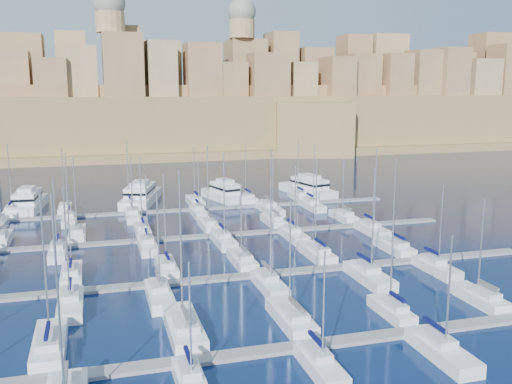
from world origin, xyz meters
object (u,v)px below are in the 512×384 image
object	(u,v)px
motor_yacht_a	(28,202)
motor_yacht_b	(141,195)
sailboat_2	(184,327)
motor_yacht_c	(224,193)
sailboat_4	(392,310)
motor_yacht_d	(308,188)

from	to	relation	value
motor_yacht_a	motor_yacht_b	size ratio (longest dim) A/B	0.86
sailboat_2	motor_yacht_c	bearing A→B (deg)	73.75
sailboat_2	sailboat_4	xyz separation A→B (m)	(22.99, -1.66, -0.07)
sailboat_4	motor_yacht_a	xyz separation A→B (m)	(-44.61, 70.96, 1.01)
sailboat_2	motor_yacht_a	bearing A→B (deg)	107.33
sailboat_2	motor_yacht_d	distance (m)	80.49
motor_yacht_c	motor_yacht_d	xyz separation A→B (m)	(20.72, 1.37, -0.00)
motor_yacht_d	motor_yacht_b	bearing A→B (deg)	178.57
motor_yacht_b	motor_yacht_d	world-z (taller)	same
sailboat_2	motor_yacht_c	distance (m)	70.98
motor_yacht_c	motor_yacht_d	world-z (taller)	same
sailboat_2	sailboat_4	bearing A→B (deg)	-4.12
sailboat_2	motor_yacht_d	bearing A→B (deg)	59.72
sailboat_2	motor_yacht_d	xyz separation A→B (m)	(40.58, 69.51, 0.94)
motor_yacht_b	motor_yacht_d	size ratio (longest dim) A/B	1.12
motor_yacht_d	motor_yacht_c	bearing A→B (deg)	-176.22
sailboat_2	sailboat_4	size ratio (longest dim) A/B	1.41
motor_yacht_b	motor_yacht_c	distance (m)	18.52
motor_yacht_b	motor_yacht_c	bearing A→B (deg)	-7.27
sailboat_4	motor_yacht_d	distance (m)	73.31
motor_yacht_a	motor_yacht_b	xyz separation A→B (m)	(23.11, 1.18, 0.00)
sailboat_2	motor_yacht_b	distance (m)	70.50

